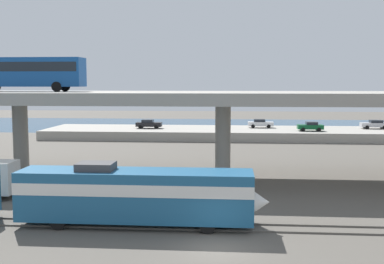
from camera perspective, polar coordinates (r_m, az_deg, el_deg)
ground_plane at (r=27.83m, az=2.95°, el=-13.81°), size 260.00×260.00×0.00m
rail_strip_near at (r=30.87m, az=3.13°, el=-11.68°), size 110.00×0.12×0.12m
rail_strip_far at (r=32.34m, az=3.21°, el=-10.85°), size 110.00×0.12×0.12m
train_locomotive at (r=31.50m, az=-5.40°, el=-7.31°), size 16.37×3.04×4.18m
highway_overpass at (r=46.22m, az=3.75°, el=3.80°), size 96.00×12.26×8.48m
transit_bus_on_overpass at (r=51.40m, az=-19.40°, el=6.89°), size 12.00×2.68×3.40m
pier_parking_lot at (r=81.64m, az=4.11°, el=-0.13°), size 61.44×13.44×1.52m
parked_car_0 at (r=82.33m, az=-5.20°, el=0.98°), size 4.37×1.92×1.50m
parked_car_1 at (r=83.92m, az=8.18°, el=1.04°), size 4.34×1.85×1.50m
parked_car_2 at (r=87.02m, az=21.03°, el=0.88°), size 4.60×1.88×1.50m
parked_car_3 at (r=79.84m, az=13.99°, el=0.67°), size 4.09×1.99×1.50m
harbor_water at (r=104.61m, az=4.23°, el=0.79°), size 140.00×36.00×0.01m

